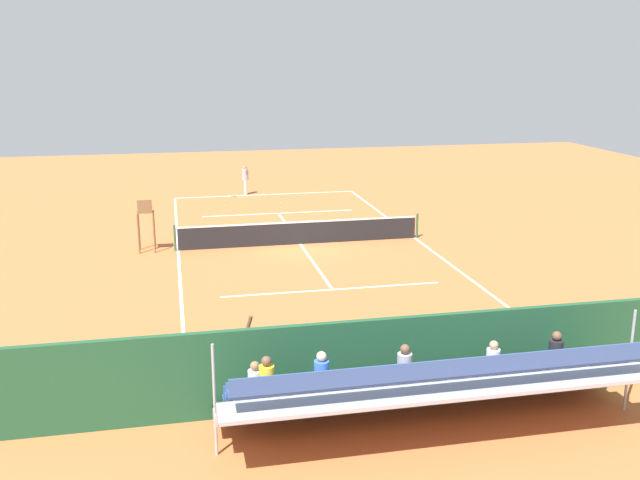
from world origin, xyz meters
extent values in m
plane|color=#BC6033|center=(0.00, 0.00, 0.00)|extent=(60.00, 60.00, 0.00)
cube|color=white|center=(0.00, -11.00, 0.00)|extent=(10.00, 0.10, 0.01)
cube|color=white|center=(0.00, 11.00, 0.00)|extent=(10.00, 0.10, 0.01)
cube|color=white|center=(-5.00, 0.00, 0.00)|extent=(0.10, 22.00, 0.01)
cube|color=white|center=(5.00, 0.00, 0.00)|extent=(0.10, 22.00, 0.01)
cube|color=white|center=(0.00, -6.05, 0.00)|extent=(7.50, 0.10, 0.01)
cube|color=white|center=(0.00, 6.05, 0.00)|extent=(7.50, 0.10, 0.01)
cube|color=white|center=(0.00, 0.00, 0.00)|extent=(0.10, 12.10, 0.01)
cube|color=white|center=(0.00, -11.00, 0.00)|extent=(0.10, 0.30, 0.01)
cube|color=black|center=(0.00, 0.00, 0.46)|extent=(10.00, 0.02, 0.91)
cube|color=white|center=(0.00, 0.00, 0.94)|extent=(10.00, 0.04, 0.06)
cylinder|color=#2D5133|center=(-5.10, 0.00, 0.54)|extent=(0.10, 0.10, 1.07)
cylinder|color=#2D5133|center=(5.10, 0.00, 0.54)|extent=(0.10, 0.10, 1.07)
cube|color=#1E4C2D|center=(0.00, 14.00, 1.00)|extent=(18.00, 0.16, 2.00)
cube|color=#9EA0A5|center=(0.00, 14.35, 0.23)|extent=(9.00, 0.10, 0.45)
cube|color=#9EA0A5|center=(0.00, 14.70, 0.41)|extent=(9.00, 0.80, 0.08)
cube|color=#9EA0A5|center=(0.00, 14.32, 0.23)|extent=(9.00, 0.04, 0.45)
cube|color=#335193|center=(0.00, 14.80, 0.83)|extent=(8.60, 0.36, 0.04)
cube|color=#335193|center=(0.00, 14.98, 1.03)|extent=(8.60, 0.03, 0.36)
cube|color=#9EA0A5|center=(0.00, 15.50, 0.86)|extent=(9.00, 0.80, 0.08)
cube|color=#9EA0A5|center=(0.00, 15.12, 0.68)|extent=(9.00, 0.04, 0.45)
cube|color=#335193|center=(0.00, 15.60, 1.28)|extent=(8.60, 0.36, 0.04)
cube|color=#335193|center=(0.00, 15.78, 1.48)|extent=(8.60, 0.03, 0.36)
cube|color=#9EA0A5|center=(0.00, 16.30, 1.31)|extent=(9.00, 0.80, 0.08)
cube|color=#9EA0A5|center=(0.00, 15.92, 1.12)|extent=(9.00, 0.04, 0.45)
cube|color=#335193|center=(0.00, 16.40, 1.73)|extent=(8.60, 0.36, 0.04)
cube|color=#335193|center=(0.00, 16.58, 1.93)|extent=(8.60, 0.03, 0.36)
cylinder|color=#9EA0A5|center=(-4.50, 15.50, 1.18)|extent=(0.06, 0.06, 2.35)
cylinder|color=#9EA0A5|center=(4.50, 15.50, 1.18)|extent=(0.06, 0.06, 2.35)
cube|color=#2D2D33|center=(3.49, 15.43, 1.32)|extent=(0.32, 0.40, 0.12)
cylinder|color=yellow|center=(3.49, 15.55, 1.60)|extent=(0.30, 0.30, 0.45)
sphere|color=brown|center=(3.49, 15.55, 1.93)|extent=(0.20, 0.20, 0.20)
cube|color=#2D2D33|center=(0.68, 15.43, 1.32)|extent=(0.32, 0.40, 0.12)
cylinder|color=#9399A3|center=(0.68, 15.55, 1.60)|extent=(0.30, 0.30, 0.45)
sphere|color=brown|center=(0.68, 15.55, 1.93)|extent=(0.20, 0.20, 0.20)
cube|color=#2D2D33|center=(3.62, 14.63, 0.87)|extent=(0.32, 0.40, 0.12)
cylinder|color=white|center=(3.62, 14.75, 1.16)|extent=(0.30, 0.30, 0.45)
sphere|color=#8C6647|center=(3.62, 14.75, 1.48)|extent=(0.20, 0.20, 0.20)
cube|color=#2D2D33|center=(-2.66, 15.43, 1.32)|extent=(0.32, 0.40, 0.12)
cylinder|color=black|center=(-2.66, 15.55, 1.60)|extent=(0.30, 0.30, 0.45)
sphere|color=brown|center=(-2.66, 15.55, 1.93)|extent=(0.20, 0.20, 0.20)
cube|color=#2D2D33|center=(-1.64, 14.63, 0.87)|extent=(0.32, 0.40, 0.12)
cylinder|color=white|center=(-1.64, 14.75, 1.16)|extent=(0.30, 0.30, 0.45)
sphere|color=tan|center=(-1.64, 14.75, 1.48)|extent=(0.20, 0.20, 0.20)
cube|color=#2D2D33|center=(2.40, 15.43, 1.32)|extent=(0.32, 0.40, 0.12)
cylinder|color=blue|center=(2.40, 15.55, 1.60)|extent=(0.30, 0.30, 0.45)
sphere|color=beige|center=(2.40, 15.55, 1.93)|extent=(0.20, 0.20, 0.20)
cylinder|color=brown|center=(5.90, -0.49, 0.80)|extent=(0.07, 0.07, 1.60)
cylinder|color=brown|center=(6.50, -0.49, 0.80)|extent=(0.07, 0.07, 1.60)
cylinder|color=brown|center=(5.90, 0.11, 0.80)|extent=(0.07, 0.07, 1.60)
cylinder|color=brown|center=(6.50, 0.11, 0.80)|extent=(0.07, 0.07, 1.60)
cube|color=brown|center=(6.20, -0.19, 1.63)|extent=(0.56, 0.56, 0.06)
cube|color=brown|center=(6.20, 0.05, 1.90)|extent=(0.56, 0.06, 0.48)
cube|color=brown|center=(5.94, -0.19, 1.78)|extent=(0.04, 0.48, 0.04)
cube|color=brown|center=(6.46, -0.19, 1.78)|extent=(0.04, 0.48, 0.04)
cube|color=#33383D|center=(-1.93, 13.20, 0.45)|extent=(1.80, 0.40, 0.05)
cylinder|color=#33383D|center=(-2.68, 13.20, 0.23)|extent=(0.06, 0.06, 0.45)
cylinder|color=#33383D|center=(-1.18, 13.20, 0.23)|extent=(0.06, 0.06, 0.45)
cube|color=#33383D|center=(-1.93, 13.38, 0.75)|extent=(1.80, 0.04, 0.36)
cube|color=#B22D2D|center=(-0.35, 13.40, 0.18)|extent=(0.90, 0.36, 0.36)
cylinder|color=white|center=(1.06, -11.32, 0.42)|extent=(0.14, 0.14, 0.85)
cylinder|color=white|center=(1.10, -11.10, 0.42)|extent=(0.14, 0.14, 0.85)
cylinder|color=#9399A3|center=(1.08, -11.21, 1.15)|extent=(0.42, 0.42, 0.60)
sphere|color=tan|center=(1.08, -11.21, 1.56)|extent=(0.22, 0.22, 0.22)
cylinder|color=tan|center=(1.12, -11.00, 1.65)|extent=(0.26, 0.14, 0.55)
cylinder|color=tan|center=(1.04, -11.43, 1.18)|extent=(0.11, 0.11, 0.50)
cylinder|color=black|center=(1.78, -10.80, 0.01)|extent=(0.28, 0.09, 0.03)
torus|color=#D8CC4C|center=(2.04, -10.85, 0.01)|extent=(0.36, 0.36, 0.02)
cylinder|color=white|center=(2.04, -10.85, 0.01)|extent=(0.25, 0.25, 0.00)
sphere|color=#CCDB33|center=(2.47, -8.15, 0.03)|extent=(0.07, 0.07, 0.07)
sphere|color=#CCDB33|center=(-0.48, -8.33, 0.03)|extent=(0.07, 0.07, 0.07)
cylinder|color=#232328|center=(3.62, 13.34, 0.42)|extent=(0.14, 0.14, 0.85)
cylinder|color=#232328|center=(3.59, 13.12, 0.42)|extent=(0.14, 0.14, 0.85)
cylinder|color=white|center=(3.60, 13.23, 1.15)|extent=(0.41, 0.41, 0.60)
sphere|color=brown|center=(3.60, 13.23, 1.56)|extent=(0.22, 0.22, 0.22)
cylinder|color=brown|center=(3.57, 13.01, 1.65)|extent=(0.26, 0.12, 0.55)
cylinder|color=brown|center=(3.64, 13.45, 1.18)|extent=(0.10, 0.10, 0.50)
camera|label=1|loc=(5.08, 28.16, 7.66)|focal=39.94mm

